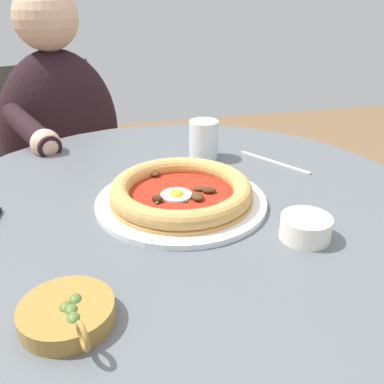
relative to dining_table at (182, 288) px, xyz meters
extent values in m
cylinder|color=#565B60|center=(0.00, 0.00, 0.18)|extent=(0.95, 0.95, 0.03)
cylinder|color=#4E5257|center=(0.00, 0.00, -0.19)|extent=(0.12, 0.12, 0.71)
cylinder|color=white|center=(0.01, 0.00, 0.20)|extent=(0.31, 0.31, 0.01)
cylinder|color=tan|center=(0.01, 0.00, 0.21)|extent=(0.26, 0.26, 0.01)
torus|color=tan|center=(0.01, 0.00, 0.22)|extent=(0.26, 0.26, 0.03)
cylinder|color=#A82314|center=(0.01, 0.00, 0.22)|extent=(0.23, 0.23, 0.00)
cylinder|color=white|center=(0.01, -0.01, 0.22)|extent=(0.06, 0.06, 0.00)
ellipsoid|color=yellow|center=(0.01, -0.01, 0.22)|extent=(0.03, 0.03, 0.02)
ellipsoid|color=brown|center=(0.07, 0.06, 0.22)|extent=(0.03, 0.03, 0.01)
ellipsoid|color=#4C2D19|center=(-0.08, -0.03, 0.22)|extent=(0.03, 0.02, 0.01)
ellipsoid|color=#4C2D19|center=(0.03, 0.02, 0.22)|extent=(0.03, 0.02, 0.01)
ellipsoid|color=#4C2D19|center=(0.00, 0.04, 0.22)|extent=(0.02, 0.03, 0.01)
ellipsoid|color=#3D2314|center=(0.01, 0.05, 0.22)|extent=(0.02, 0.03, 0.01)
ellipsoid|color=#3D2314|center=(0.03, -0.05, 0.22)|extent=(0.02, 0.03, 0.01)
ellipsoid|color=#2D6B28|center=(0.04, -0.05, 0.22)|extent=(0.01, 0.01, 0.00)
ellipsoid|color=#2D6B28|center=(0.08, -0.01, 0.22)|extent=(0.01, 0.01, 0.00)
ellipsoid|color=#2D6B28|center=(0.04, 0.00, 0.22)|extent=(0.01, 0.01, 0.00)
cylinder|color=silver|center=(-0.20, 0.10, 0.24)|extent=(0.07, 0.07, 0.09)
cylinder|color=silver|center=(-0.20, 0.10, 0.21)|extent=(0.06, 0.06, 0.02)
cylinder|color=white|center=(0.17, 0.16, 0.22)|extent=(0.08, 0.08, 0.04)
cylinder|color=olive|center=(0.17, 0.16, 0.22)|extent=(0.06, 0.06, 0.01)
cylinder|color=olive|center=(0.26, -0.20, 0.21)|extent=(0.11, 0.11, 0.02)
torus|color=olive|center=(0.33, -0.18, 0.23)|extent=(0.03, 0.02, 0.03)
ellipsoid|color=#516B2D|center=(0.26, -0.18, 0.22)|extent=(0.02, 0.02, 0.02)
ellipsoid|color=#516B2D|center=(0.27, -0.19, 0.22)|extent=(0.02, 0.02, 0.02)
ellipsoid|color=#516B2D|center=(0.29, -0.19, 0.22)|extent=(0.02, 0.02, 0.02)
ellipsoid|color=#516B2D|center=(0.27, -0.20, 0.22)|extent=(0.02, 0.02, 0.02)
cube|color=#BCBCC1|center=(-0.13, 0.24, 0.20)|extent=(0.16, 0.10, 0.00)
cube|color=#282833|center=(-0.66, -0.23, -0.34)|extent=(0.38, 0.41, 0.45)
ellipsoid|color=black|center=(-0.66, -0.23, 0.14)|extent=(0.33, 0.42, 0.50)
sphere|color=tan|center=(-0.66, -0.23, 0.47)|extent=(0.18, 0.18, 0.18)
cylinder|color=black|center=(-0.42, -0.29, 0.23)|extent=(0.26, 0.16, 0.08)
sphere|color=tan|center=(-0.32, -0.25, 0.22)|extent=(0.07, 0.07, 0.07)
cube|color=#504A45|center=(-0.71, -0.25, -0.12)|extent=(0.55, 0.55, 0.02)
cube|color=#504A45|center=(-0.90, -0.32, 0.10)|extent=(0.15, 0.38, 0.42)
cylinder|color=#4C4742|center=(-0.46, -0.37, -0.35)|extent=(0.02, 0.02, 0.43)
cylinder|color=#4C4742|center=(-0.59, 0.00, -0.35)|extent=(0.02, 0.02, 0.43)
cylinder|color=#4C4742|center=(-0.83, -0.50, -0.35)|extent=(0.02, 0.02, 0.43)
cylinder|color=#4C4742|center=(-0.96, -0.13, -0.35)|extent=(0.02, 0.02, 0.43)
camera|label=1|loc=(0.67, -0.15, 0.56)|focal=39.90mm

